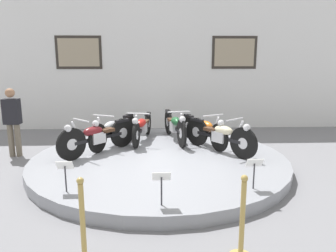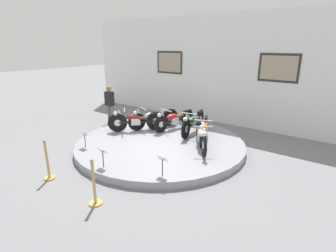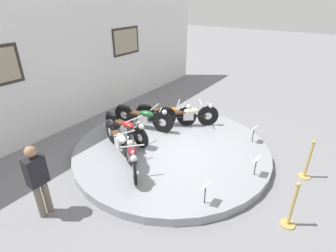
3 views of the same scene
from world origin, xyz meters
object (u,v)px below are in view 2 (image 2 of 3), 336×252
(motorcycle_orange, at_px, (204,129))
(visitor_standing, at_px, (110,103))
(motorcycle_maroon, at_px, (136,120))
(motorcycle_green, at_px, (193,122))
(info_placard_front_centre, at_px, (103,153))
(stanchion_post_left_of_entry, at_px, (48,166))
(info_placard_front_left, at_px, (85,136))
(motorcycle_red, at_px, (174,119))
(motorcycle_cream, at_px, (201,135))
(info_placard_front_right, at_px, (162,161))
(stanchion_post_right_of_entry, at_px, (94,189))
(motorcycle_silver, at_px, (153,118))

(motorcycle_orange, bearing_deg, visitor_standing, -179.07)
(motorcycle_maroon, bearing_deg, motorcycle_green, 30.52)
(info_placard_front_centre, height_order, stanchion_post_left_of_entry, stanchion_post_left_of_entry)
(info_placard_front_left, bearing_deg, stanchion_post_left_of_entry, -68.72)
(info_placard_front_left, distance_m, visitor_standing, 3.22)
(motorcycle_red, distance_m, stanchion_post_left_of_entry, 4.61)
(motorcycle_cream, relative_size, stanchion_post_left_of_entry, 1.59)
(motorcycle_cream, xyz_separation_m, info_placard_front_centre, (-1.34, -2.58, -0.03))
(motorcycle_cream, distance_m, stanchion_post_left_of_entry, 4.20)
(motorcycle_cream, relative_size, info_placard_front_centre, 3.18)
(info_placard_front_centre, height_order, info_placard_front_right, same)
(visitor_standing, height_order, stanchion_post_right_of_entry, visitor_standing)
(motorcycle_silver, distance_m, info_placard_front_left, 2.71)
(motorcycle_cream, bearing_deg, motorcycle_red, 149.49)
(motorcycle_red, bearing_deg, info_placard_front_left, -109.34)
(motorcycle_silver, xyz_separation_m, stanchion_post_left_of_entry, (0.17, -4.19, -0.26))
(motorcycle_red, bearing_deg, info_placard_front_right, -58.32)
(motorcycle_red, relative_size, stanchion_post_right_of_entry, 1.88)
(motorcycle_silver, bearing_deg, stanchion_post_left_of_entry, -87.63)
(motorcycle_maroon, xyz_separation_m, motorcycle_green, (1.75, 1.03, 0.00))
(motorcycle_maroon, distance_m, motorcycle_orange, 2.49)
(stanchion_post_left_of_entry, relative_size, stanchion_post_right_of_entry, 1.00)
(motorcycle_red, xyz_separation_m, motorcycle_cream, (1.74, -1.03, 0.03))
(info_placard_front_left, xyz_separation_m, stanchion_post_right_of_entry, (2.38, -1.51, -0.24))
(motorcycle_orange, distance_m, visitor_standing, 4.42)
(motorcycle_maroon, distance_m, stanchion_post_right_of_entry, 4.21)
(info_placard_front_left, bearing_deg, visitor_standing, 125.50)
(motorcycle_maroon, height_order, motorcycle_red, motorcycle_maroon)
(visitor_standing, bearing_deg, stanchion_post_right_of_entry, -44.16)
(motorcycle_silver, height_order, motorcycle_cream, motorcycle_cream)
(motorcycle_cream, xyz_separation_m, info_placard_front_right, (0.15, -2.04, -0.03))
(motorcycle_green, relative_size, info_placard_front_right, 3.90)
(info_placard_front_right, relative_size, visitor_standing, 0.32)
(motorcycle_silver, relative_size, info_placard_front_left, 3.58)
(motorcycle_silver, height_order, motorcycle_red, motorcycle_silver)
(motorcycle_silver, xyz_separation_m, stanchion_post_right_of_entry, (1.97, -4.19, -0.26))
(motorcycle_red, height_order, visitor_standing, visitor_standing)
(motorcycle_orange, relative_size, stanchion_post_left_of_entry, 1.78)
(motorcycle_red, distance_m, info_placard_front_right, 3.61)
(stanchion_post_left_of_entry, distance_m, stanchion_post_right_of_entry, 1.79)
(motorcycle_red, distance_m, info_placard_front_left, 3.25)
(motorcycle_red, bearing_deg, stanchion_post_left_of_entry, -96.08)
(motorcycle_cream, xyz_separation_m, info_placard_front_left, (-2.82, -2.04, -0.03))
(info_placard_front_centre, relative_size, info_placard_front_right, 1.00)
(motorcycle_green, xyz_separation_m, stanchion_post_left_of_entry, (-1.30, -4.59, -0.27))
(visitor_standing, bearing_deg, motorcycle_maroon, -15.67)
(info_placard_front_right, xyz_separation_m, stanchion_post_left_of_entry, (-2.38, -1.51, -0.24))
(motorcycle_silver, xyz_separation_m, info_placard_front_right, (2.55, -2.68, -0.02))
(stanchion_post_right_of_entry, bearing_deg, motorcycle_orange, 87.63)
(motorcycle_maroon, relative_size, info_placard_front_right, 2.93)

